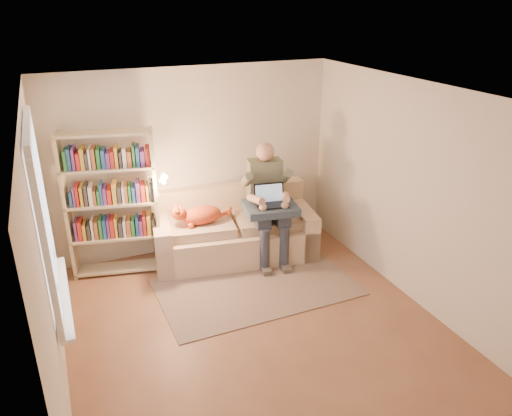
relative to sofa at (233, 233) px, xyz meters
name	(u,v)px	position (x,y,z in m)	size (l,w,h in m)	color
floor	(257,329)	(-0.38, -1.75, -0.34)	(4.50, 4.50, 0.00)	brown
ceiling	(257,95)	(-0.38, -1.75, 2.26)	(4.00, 4.50, 0.02)	white
wall_left	(46,261)	(-2.38, -1.75, 0.96)	(0.02, 4.50, 2.60)	silver
wall_right	(415,195)	(1.62, -1.75, 0.96)	(0.02, 4.50, 2.60)	silver
wall_back	(194,161)	(-0.38, 0.50, 0.96)	(4.00, 0.02, 2.60)	silver
wall_front	(395,362)	(-0.38, -4.00, 0.96)	(4.00, 0.02, 2.60)	silver
window	(50,243)	(-2.33, -1.55, 1.03)	(0.12, 1.52, 1.69)	white
sofa	(233,233)	(0.00, 0.00, 0.00)	(2.35, 1.33, 0.94)	beige
person	(267,197)	(0.42, -0.23, 0.57)	(0.56, 0.79, 1.64)	#666E59
cat	(195,215)	(-0.56, -0.06, 0.39)	(0.84, 0.37, 0.30)	#E75C2D
blanket	(275,208)	(0.45, -0.41, 0.47)	(0.69, 0.56, 0.10)	#2D3E4F
laptop	(275,199)	(0.46, -0.40, 0.59)	(0.45, 0.38, 0.36)	black
bookshelf	(112,197)	(-1.58, 0.15, 0.73)	(1.27, 0.61, 1.94)	#BAAF8D
rug	(257,287)	(-0.04, -0.95, -0.34)	(2.45, 1.45, 0.01)	gray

